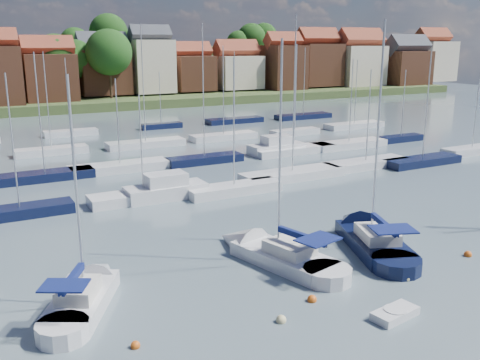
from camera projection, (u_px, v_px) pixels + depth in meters
ground at (150, 152)px, 65.93m from camera, size 260.00×260.00×0.00m
sailboat_left at (87, 294)px, 27.91m from camera, size 6.60×9.26×12.66m
sailboat_centre at (270, 253)px, 33.35m from camera, size 5.31×11.00×14.50m
sailboat_navy at (366, 236)px, 36.24m from camera, size 6.82×11.67×15.72m
tender at (395, 314)px, 26.20m from camera, size 2.62×1.51×0.54m
buoy_a at (135, 348)px, 23.65m from camera, size 0.43×0.43×0.43m
buoy_b at (281, 322)px, 25.83m from camera, size 0.50×0.50×0.50m
buoy_c at (312, 301)px, 27.90m from camera, size 0.50×0.50×0.50m
buoy_d at (406, 280)px, 30.41m from camera, size 0.46×0.46×0.46m
buoy_e at (372, 226)px, 39.43m from camera, size 0.49×0.49×0.49m
buoy_f at (468, 256)px, 33.83m from camera, size 0.49×0.49×0.49m
buoy_g at (268, 253)px, 34.33m from camera, size 0.47×0.47×0.47m
marina_field at (179, 155)px, 62.55m from camera, size 79.62×41.41×15.93m
far_shore_town at (45, 75)px, 144.96m from camera, size 212.46×90.00×22.27m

